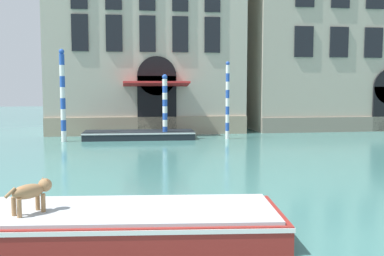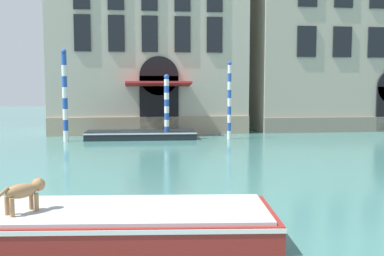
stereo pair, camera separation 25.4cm
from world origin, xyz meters
The scene contains 8 objects.
palazzo_left centered at (0.42, 26.29, 6.46)m, with size 11.55×7.40×12.96m.
palazzo_right centered at (14.07, 26.29, 7.18)m, with size 13.85×6.13×14.40m.
boat_foreground centered at (-2.44, 6.11, 0.30)m, with size 9.10×3.06×0.57m.
dog_on_deck centered at (-2.55, 5.88, 0.96)m, with size 0.72×0.67×0.60m.
boat_moored_near_palazzo centered at (-0.16, 21.46, 0.23)m, with size 5.87×2.10×0.43m.
mooring_pole_0 centered at (1.17, 20.88, 1.72)m, with size 0.26×0.26×3.40m.
mooring_pole_1 centered at (-3.96, 20.90, 2.34)m, with size 0.27×0.27×4.64m.
mooring_pole_4 centered at (4.47, 20.80, 2.06)m, with size 0.20×0.20×4.08m.
Camera 2 is at (-0.63, -2.37, 2.86)m, focal length 42.00 mm.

